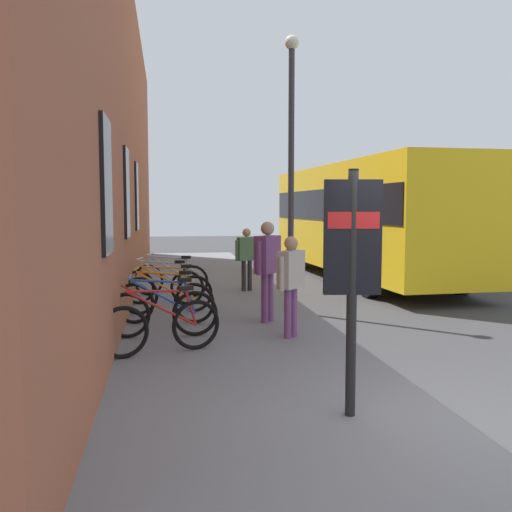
{
  "coord_description": "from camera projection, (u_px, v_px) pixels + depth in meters",
  "views": [
    {
      "loc": [
        -4.84,
        2.79,
        2.17
      ],
      "look_at": [
        3.65,
        1.44,
        1.41
      ],
      "focal_mm": 39.61,
      "sensor_mm": 36.0,
      "label": 1
    }
  ],
  "objects": [
    {
      "name": "city_bus",
      "position": [
        363.0,
        215.0,
        16.77
      ],
      "size": [
        10.61,
        3.02,
        3.35
      ],
      "color": "yellow",
      "rests_on": "ground"
    },
    {
      "name": "station_facade",
      "position": [
        122.0,
        141.0,
        13.31
      ],
      "size": [
        22.0,
        0.65,
        7.4
      ],
      "color": "#9E563D",
      "rests_on": "ground"
    },
    {
      "name": "bicycle_beside_lamp",
      "position": [
        168.0,
        293.0,
        10.78
      ],
      "size": [
        0.48,
        1.76,
        0.97
      ],
      "color": "black",
      "rests_on": "sidewalk_pavement"
    },
    {
      "name": "ground",
      "position": [
        356.0,
        313.0,
        11.45
      ],
      "size": [
        60.0,
        60.0,
        0.0
      ],
      "primitive_type": "plane",
      "color": "#38383A"
    },
    {
      "name": "bicycle_end_of_row",
      "position": [
        161.0,
        326.0,
        7.81
      ],
      "size": [
        0.69,
        1.7,
        0.97
      ],
      "color": "black",
      "rests_on": "sidewalk_pavement"
    },
    {
      "name": "bicycle_under_window",
      "position": [
        163.0,
        286.0,
        11.75
      ],
      "size": [
        0.58,
        1.73,
        0.97
      ],
      "color": "black",
      "rests_on": "sidewalk_pavement"
    },
    {
      "name": "bicycle_by_door",
      "position": [
        162.0,
        313.0,
        8.81
      ],
      "size": [
        0.48,
        1.77,
        0.97
      ],
      "color": "black",
      "rests_on": "sidewalk_pavement"
    },
    {
      "name": "bicycle_nearest_sign",
      "position": [
        165.0,
        302.0,
        9.83
      ],
      "size": [
        0.48,
        1.76,
        0.97
      ],
      "color": "black",
      "rests_on": "sidewalk_pavement"
    },
    {
      "name": "sidewalk_pavement",
      "position": [
        213.0,
        298.0,
        12.98
      ],
      "size": [
        24.0,
        3.5,
        0.12
      ],
      "primitive_type": "cube",
      "color": "slate",
      "rests_on": "ground"
    },
    {
      "name": "street_lamp",
      "position": [
        291.0,
        149.0,
        11.26
      ],
      "size": [
        0.28,
        0.28,
        5.4
      ],
      "color": "#333338",
      "rests_on": "sidewalk_pavement"
    },
    {
      "name": "pedestrian_by_facade",
      "position": [
        291.0,
        276.0,
        8.75
      ],
      "size": [
        0.48,
        0.49,
        1.58
      ],
      "color": "#723F72",
      "rests_on": "sidewalk_pavement"
    },
    {
      "name": "bicycle_leaning_wall",
      "position": [
        171.0,
        279.0,
        12.83
      ],
      "size": [
        0.66,
        1.71,
        0.97
      ],
      "color": "black",
      "rests_on": "sidewalk_pavement"
    },
    {
      "name": "pedestrian_crossing_street",
      "position": [
        267.0,
        261.0,
        9.92
      ],
      "size": [
        0.55,
        0.53,
        1.78
      ],
      "color": "#723F72",
      "rests_on": "sidewalk_pavement"
    },
    {
      "name": "transit_info_sign",
      "position": [
        352.0,
        253.0,
        5.4
      ],
      "size": [
        0.16,
        0.56,
        2.4
      ],
      "color": "black",
      "rests_on": "sidewalk_pavement"
    },
    {
      "name": "pedestrian_near_bus",
      "position": [
        247.0,
        253.0,
        13.6
      ],
      "size": [
        0.31,
        0.57,
        1.51
      ],
      "color": "#26262D",
      "rests_on": "sidewalk_pavement"
    }
  ]
}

